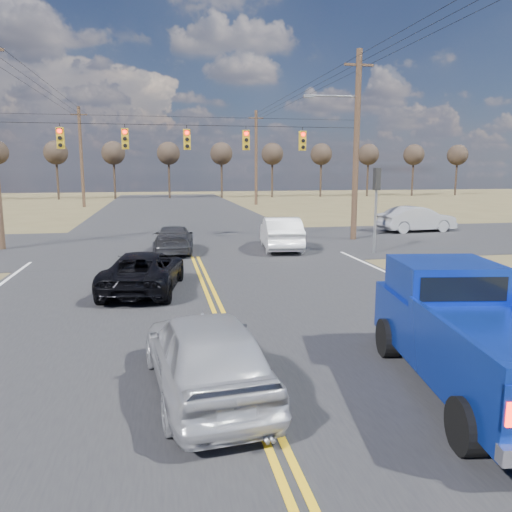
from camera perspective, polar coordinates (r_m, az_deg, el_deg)
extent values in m
plane|color=brown|center=(8.77, -0.05, -16.05)|extent=(160.00, 160.00, 0.00)
cube|color=#28282B|center=(18.22, -6.07, -2.33)|extent=(14.00, 120.00, 0.02)
cube|color=#28282B|center=(26.07, -7.63, 1.34)|extent=(120.00, 12.00, 0.02)
cylinder|color=#473323|center=(27.83, 11.39, 12.10)|extent=(0.32, 0.32, 10.00)
cube|color=#473323|center=(28.32, 11.70, 20.61)|extent=(1.60, 0.12, 0.12)
cylinder|color=black|center=(25.88, -7.94, 14.59)|extent=(18.00, 0.02, 0.02)
cylinder|color=black|center=(25.92, -7.96, 15.47)|extent=(18.00, 0.02, 0.02)
cube|color=#B28C14|center=(26.18, -21.45, 12.43)|extent=(0.34, 0.24, 1.00)
cylinder|color=#FF0C05|center=(26.06, -21.55, 13.16)|extent=(0.20, 0.06, 0.20)
cylinder|color=black|center=(26.04, -21.51, 12.44)|extent=(0.20, 0.06, 0.20)
cylinder|color=black|center=(26.02, -21.46, 11.72)|extent=(0.20, 0.06, 0.20)
cube|color=black|center=(26.04, -21.58, 13.41)|extent=(0.24, 0.14, 0.03)
cube|color=#B28C14|center=(25.83, -14.73, 12.82)|extent=(0.34, 0.24, 1.00)
cylinder|color=#FF0C05|center=(25.71, -14.78, 13.57)|extent=(0.20, 0.06, 0.20)
cylinder|color=black|center=(25.69, -14.75, 12.84)|extent=(0.20, 0.06, 0.20)
cylinder|color=black|center=(25.67, -14.72, 12.10)|extent=(0.20, 0.06, 0.20)
cube|color=black|center=(25.69, -14.80, 13.82)|extent=(0.24, 0.14, 0.03)
cube|color=#B28C14|center=(25.83, -7.90, 13.05)|extent=(0.34, 0.24, 1.00)
cylinder|color=#FF0C05|center=(25.71, -7.90, 13.80)|extent=(0.20, 0.06, 0.20)
cylinder|color=black|center=(25.69, -7.88, 13.06)|extent=(0.20, 0.06, 0.20)
cylinder|color=black|center=(25.67, -7.86, 12.33)|extent=(0.20, 0.06, 0.20)
cube|color=black|center=(25.69, -7.90, 14.05)|extent=(0.24, 0.14, 0.03)
cube|color=#B28C14|center=(26.18, -1.16, 13.09)|extent=(0.34, 0.24, 1.00)
cylinder|color=#FF0C05|center=(26.06, -1.10, 13.83)|extent=(0.20, 0.06, 0.20)
cylinder|color=black|center=(26.04, -1.10, 13.11)|extent=(0.20, 0.06, 0.20)
cylinder|color=black|center=(26.02, -1.10, 12.38)|extent=(0.20, 0.06, 0.20)
cube|color=black|center=(26.04, -1.09, 14.08)|extent=(0.24, 0.14, 0.03)
cube|color=#B28C14|center=(26.86, 5.33, 12.97)|extent=(0.34, 0.24, 1.00)
cylinder|color=#FF0C05|center=(26.74, 5.43, 13.69)|extent=(0.20, 0.06, 0.20)
cylinder|color=black|center=(26.72, 5.41, 12.99)|extent=(0.20, 0.06, 0.20)
cylinder|color=black|center=(26.71, 5.40, 12.28)|extent=(0.20, 0.06, 0.20)
cube|color=black|center=(26.72, 5.45, 13.93)|extent=(0.24, 0.14, 0.03)
cylinder|color=slate|center=(23.46, 13.47, 4.15)|extent=(0.12, 0.12, 3.20)
cube|color=black|center=(23.36, 13.65, 8.54)|extent=(0.24, 0.34, 1.00)
cylinder|color=slate|center=(27.57, 8.76, 17.63)|extent=(2.80, 0.10, 0.10)
cube|color=slate|center=(27.16, 6.04, 17.70)|extent=(0.55, 0.22, 0.14)
cylinder|color=#473323|center=(54.28, -19.33, 10.58)|extent=(0.32, 0.32, 10.00)
cube|color=#473323|center=(54.53, -19.59, 14.98)|extent=(1.60, 0.12, 0.12)
cylinder|color=#473323|center=(54.77, 0.01, 11.11)|extent=(0.32, 0.32, 10.00)
cube|color=#473323|center=(55.02, 0.01, 15.49)|extent=(1.60, 0.12, 0.12)
cylinder|color=black|center=(27.17, 11.11, 21.31)|extent=(0.02, 58.00, 0.02)
cylinder|color=black|center=(27.43, 12.57, 21.15)|extent=(0.02, 58.00, 0.02)
cylinder|color=black|center=(27.71, 13.99, 20.98)|extent=(0.02, 58.00, 0.02)
cylinder|color=#33261C|center=(68.90, -21.74, 8.30)|extent=(0.28, 0.28, 5.50)
sphere|color=#2D231C|center=(68.92, -21.91, 10.91)|extent=(3.00, 3.00, 3.00)
cylinder|color=#33261C|center=(67.98, -15.87, 8.61)|extent=(0.28, 0.28, 5.50)
sphere|color=#2D231C|center=(68.00, -16.00, 11.26)|extent=(3.00, 3.00, 3.00)
cylinder|color=#33261C|center=(67.77, -9.90, 8.83)|extent=(0.28, 0.28, 5.50)
sphere|color=#2D231C|center=(67.79, -9.98, 11.49)|extent=(3.00, 3.00, 3.00)
cylinder|color=#33261C|center=(68.29, -3.95, 8.96)|extent=(0.28, 0.28, 5.50)
sphere|color=#2D231C|center=(68.31, -3.98, 11.60)|extent=(3.00, 3.00, 3.00)
cylinder|color=#33261C|center=(69.51, 1.86, 8.99)|extent=(0.28, 0.28, 5.50)
sphere|color=#2D231C|center=(69.53, 1.87, 11.59)|extent=(3.00, 3.00, 3.00)
cylinder|color=#33261C|center=(71.39, 7.41, 8.94)|extent=(0.28, 0.28, 5.50)
sphere|color=#2D231C|center=(71.42, 7.47, 11.47)|extent=(3.00, 3.00, 3.00)
cylinder|color=#33261C|center=(73.90, 12.63, 8.82)|extent=(0.28, 0.28, 5.50)
sphere|color=#2D231C|center=(73.92, 12.72, 11.26)|extent=(3.00, 3.00, 3.00)
cylinder|color=#33261C|center=(76.96, 17.47, 8.64)|extent=(0.28, 0.28, 5.50)
sphere|color=#2D231C|center=(76.98, 17.59, 10.98)|extent=(3.00, 3.00, 3.00)
cylinder|color=#33261C|center=(80.52, 21.90, 8.42)|extent=(0.28, 0.28, 5.50)
sphere|color=#2D231C|center=(80.54, 22.05, 10.65)|extent=(3.00, 3.00, 3.00)
cylinder|color=black|center=(7.71, 23.00, -17.45)|extent=(0.44, 0.84, 0.80)
cylinder|color=black|center=(10.79, 14.89, -9.03)|extent=(0.44, 0.84, 0.80)
cylinder|color=black|center=(11.48, 24.07, -8.43)|extent=(0.44, 0.84, 0.80)
cube|color=#0E2CA1|center=(9.40, 23.86, -9.22)|extent=(2.81, 5.63, 1.00)
cube|color=#0E2CA1|center=(10.45, 20.74, -2.48)|extent=(2.09, 1.96, 0.72)
cube|color=black|center=(9.72, 22.62, -3.50)|extent=(1.59, 0.31, 0.45)
cube|color=#0E2CA1|center=(7.93, 21.25, -7.99)|extent=(0.61, 3.27, 0.20)
imported|color=#AFB1B8|center=(8.72, -5.80, -10.92)|extent=(2.22, 4.56, 1.50)
imported|color=black|center=(16.22, -12.69, -1.71)|extent=(2.86, 4.92, 1.29)
imported|color=white|center=(24.14, 2.86, 2.62)|extent=(2.25, 4.95, 1.58)
imported|color=#2E2F33|center=(23.48, -9.36, 1.90)|extent=(2.08, 4.44, 1.25)
imported|color=#A6A8AE|center=(32.48, 17.91, 4.03)|extent=(2.18, 4.93, 1.57)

